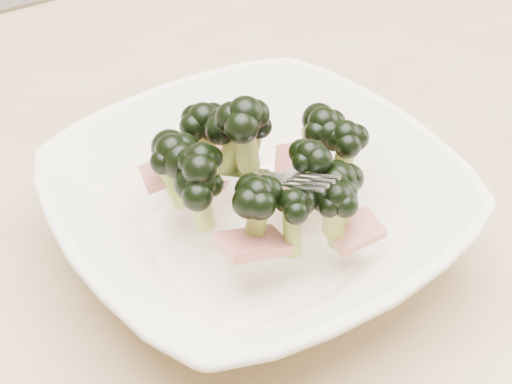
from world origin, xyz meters
TOP-DOWN VIEW (x-y plane):
  - dining_table at (0.00, 0.00)m, footprint 1.20×0.80m
  - broccoli_dish at (-0.04, -0.06)m, footprint 0.29×0.29m

SIDE VIEW (x-z plane):
  - dining_table at x=0.00m, z-range 0.28..1.03m
  - broccoli_dish at x=-0.04m, z-range 0.73..0.85m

